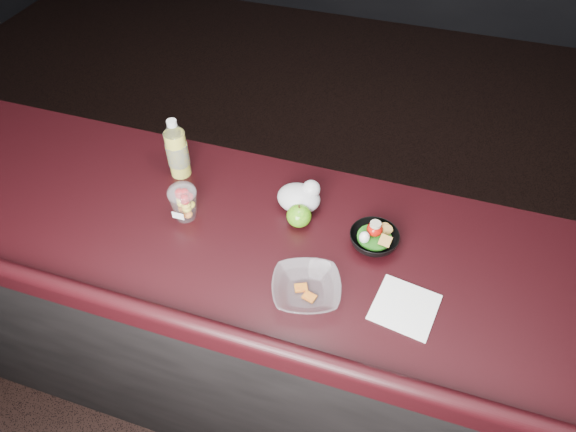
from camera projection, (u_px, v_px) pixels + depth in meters
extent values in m
cube|color=black|center=(262.00, 328.00, 1.92)|extent=(4.00, 0.65, 0.98)
cube|color=black|center=(256.00, 238.00, 1.55)|extent=(4.06, 0.71, 0.04)
cylinder|color=yellow|center=(178.00, 154.00, 1.67)|extent=(0.07, 0.07, 0.17)
cylinder|color=white|center=(178.00, 154.00, 1.67)|extent=(0.07, 0.07, 0.17)
cone|color=white|center=(173.00, 130.00, 1.60)|extent=(0.07, 0.07, 0.03)
cylinder|color=white|center=(172.00, 123.00, 1.58)|extent=(0.03, 0.03, 0.02)
cylinder|color=#072D99|center=(178.00, 154.00, 1.67)|extent=(0.07, 0.07, 0.08)
ellipsoid|color=white|center=(182.00, 192.00, 1.52)|extent=(0.09, 0.09, 0.05)
ellipsoid|color=#267E0E|center=(299.00, 216.00, 1.54)|extent=(0.08, 0.08, 0.07)
cylinder|color=black|center=(299.00, 207.00, 1.52)|extent=(0.01, 0.01, 0.01)
ellipsoid|color=silver|center=(299.00, 198.00, 1.59)|extent=(0.14, 0.11, 0.08)
sphere|color=silver|center=(311.00, 189.00, 1.57)|extent=(0.06, 0.06, 0.06)
imported|color=black|center=(374.00, 239.00, 1.49)|extent=(0.19, 0.19, 0.05)
cylinder|color=#0F470C|center=(374.00, 237.00, 1.49)|extent=(0.10, 0.10, 0.01)
ellipsoid|color=#9F0D06|center=(375.00, 229.00, 1.48)|extent=(0.05, 0.05, 0.04)
cylinder|color=beige|center=(376.00, 224.00, 1.46)|extent=(0.03, 0.03, 0.01)
ellipsoid|color=white|center=(364.00, 237.00, 1.47)|extent=(0.03, 0.03, 0.04)
imported|color=silver|center=(306.00, 289.00, 1.37)|extent=(0.23, 0.23, 0.05)
cube|color=#990F0C|center=(301.00, 288.00, 1.39)|extent=(0.04, 0.04, 0.01)
cube|color=#990F0C|center=(309.00, 297.00, 1.37)|extent=(0.04, 0.03, 0.01)
cube|color=white|center=(405.00, 307.00, 1.36)|extent=(0.18, 0.18, 0.00)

